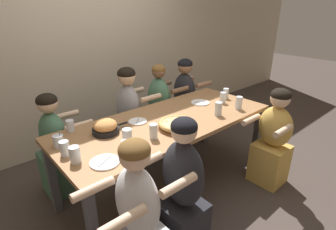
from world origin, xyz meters
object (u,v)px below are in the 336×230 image
at_px(pizza_board_main, 177,125).
at_px(empty_plate_c, 200,102).
at_px(drinking_glass_i, 127,138).
at_px(drinking_glass_a, 75,155).
at_px(drinking_glass_f, 226,94).
at_px(drinking_glass_j, 223,98).
at_px(drinking_glass_g, 65,149).
at_px(diner_near_midleft, 182,195).
at_px(cocktail_glass_blue, 59,141).
at_px(drinking_glass_b, 153,132).
at_px(diner_near_left, 138,223).
at_px(empty_plate_b, 138,121).
at_px(diner_far_midright, 159,113).
at_px(diner_near_right, 273,141).
at_px(diner_far_left, 56,149).
at_px(drinking_glass_c, 70,126).
at_px(drinking_glass_e, 125,147).
at_px(diner_far_right, 184,103).
at_px(skillet_bowl, 106,127).
at_px(empty_plate_a, 105,162).
at_px(drinking_glass_d, 218,110).
at_px(drinking_glass_h, 239,103).
at_px(diner_far_center, 130,120).

bearing_deg(pizza_board_main, empty_plate_c, 25.32).
bearing_deg(drinking_glass_i, drinking_glass_a, 176.83).
height_order(drinking_glass_f, drinking_glass_j, drinking_glass_j).
bearing_deg(drinking_glass_g, pizza_board_main, -12.74).
bearing_deg(diner_near_midleft, cocktail_glass_blue, 32.75).
bearing_deg(drinking_glass_b, drinking_glass_g, 160.83).
height_order(pizza_board_main, diner_near_left, diner_near_left).
height_order(empty_plate_b, diner_far_midright, diner_far_midright).
height_order(drinking_glass_a, diner_near_right, diner_near_right).
height_order(drinking_glass_b, diner_far_left, diner_far_left).
bearing_deg(diner_near_left, diner_far_midright, -43.82).
bearing_deg(drinking_glass_g, empty_plate_c, 3.38).
relative_size(pizza_board_main, drinking_glass_c, 3.40).
xyz_separation_m(drinking_glass_e, diner_far_left, (-0.25, 0.94, -0.34)).
distance_m(diner_far_left, diner_far_right, 1.82).
bearing_deg(drinking_glass_i, pizza_board_main, -5.23).
xyz_separation_m(skillet_bowl, diner_far_midright, (1.06, 0.54, -0.32)).
bearing_deg(empty_plate_a, drinking_glass_b, 6.81).
height_order(pizza_board_main, drinking_glass_g, drinking_glass_g).
distance_m(cocktail_glass_blue, diner_near_right, 2.13).
height_order(empty_plate_c, diner_far_left, diner_far_left).
relative_size(empty_plate_a, drinking_glass_d, 1.54).
xyz_separation_m(drinking_glass_c, diner_near_right, (1.73, -1.07, -0.34)).
bearing_deg(drinking_glass_b, skillet_bowl, 124.86).
xyz_separation_m(drinking_glass_h, diner_near_left, (-1.64, -0.39, -0.34)).
bearing_deg(diner_near_left, diner_far_left, 1.92).
bearing_deg(cocktail_glass_blue, drinking_glass_f, -4.68).
bearing_deg(diner_far_midright, diner_far_center, -90.00).
bearing_deg(drinking_glass_d, drinking_glass_g, 169.68).
distance_m(empty_plate_a, diner_far_center, 1.30).
distance_m(skillet_bowl, cocktail_glass_blue, 0.41).
distance_m(empty_plate_a, cocktail_glass_blue, 0.49).
distance_m(diner_far_center, diner_near_midleft, 1.44).
distance_m(empty_plate_a, drinking_glass_d, 1.33).
bearing_deg(drinking_glass_f, drinking_glass_h, -120.15).
xyz_separation_m(cocktail_glass_blue, drinking_glass_i, (0.44, -0.34, 0.01)).
height_order(empty_plate_c, drinking_glass_e, drinking_glass_e).
distance_m(skillet_bowl, diner_near_left, 0.93).
height_order(drinking_glass_b, diner_near_right, diner_near_right).
height_order(skillet_bowl, empty_plate_a, skillet_bowl).
relative_size(cocktail_glass_blue, drinking_glass_a, 0.97).
distance_m(drinking_glass_a, diner_near_right, 2.02).
height_order(drinking_glass_d, drinking_glass_f, drinking_glass_d).
distance_m(empty_plate_c, drinking_glass_g, 1.64).
xyz_separation_m(drinking_glass_e, diner_far_midright, (1.11, 0.94, -0.31)).
bearing_deg(empty_plate_a, drinking_glass_f, 9.34).
height_order(empty_plate_a, empty_plate_c, same).
distance_m(diner_near_right, diner_near_left, 1.76).
relative_size(drinking_glass_d, diner_far_center, 0.12).
bearing_deg(drinking_glass_g, drinking_glass_f, 0.14).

